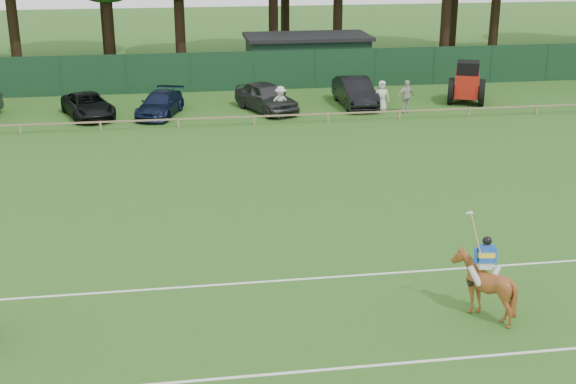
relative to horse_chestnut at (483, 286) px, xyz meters
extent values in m
plane|color=#1E4C14|center=(-4.76, 3.96, -0.90)|extent=(160.00, 160.00, 0.00)
imported|color=brown|center=(0.00, 0.00, 0.00)|extent=(1.64, 1.79, 1.80)
imported|color=black|center=(-12.62, 25.08, -0.24)|extent=(3.58, 5.16, 1.31)
imported|color=#101833|center=(-8.69, 24.81, -0.24)|extent=(3.08, 4.87, 1.32)
imported|color=#323235|center=(-2.72, 24.97, -0.07)|extent=(3.67, 5.22, 1.65)
imported|color=black|center=(2.60, 25.58, -0.08)|extent=(1.80, 4.99, 1.63)
imported|color=beige|center=(-2.15, 23.29, -0.02)|extent=(1.22, 0.81, 1.75)
imported|color=beige|center=(5.03, 23.43, 0.03)|extent=(1.17, 0.77, 1.85)
imported|color=silver|center=(3.75, 23.91, -0.01)|extent=(0.93, 0.67, 1.77)
cube|color=silver|center=(0.00, 0.00, 0.62)|extent=(0.39, 0.30, 0.18)
cube|color=blue|center=(0.00, 0.00, 0.94)|extent=(0.43, 0.35, 0.51)
cube|color=yellow|center=(0.00, 0.00, 0.92)|extent=(0.46, 0.34, 0.18)
sphere|color=black|center=(0.00, 0.00, 1.31)|extent=(0.25, 0.25, 0.25)
cylinder|color=silver|center=(0.25, -0.08, 0.32)|extent=(0.42, 0.32, 0.59)
cylinder|color=silver|center=(-0.26, -0.02, 0.32)|extent=(0.42, 0.37, 0.59)
cylinder|color=tan|center=(-0.29, 0.09, 1.49)|extent=(0.21, 0.61, 1.17)
sphere|color=silver|center=(1.47, 2.91, -0.85)|extent=(0.09, 0.09, 0.09)
cube|color=silver|center=(-4.76, -2.04, -0.89)|extent=(60.00, 0.10, 0.01)
cube|color=silver|center=(-4.76, 2.96, -0.89)|extent=(60.00, 0.10, 0.01)
cube|color=#997F5B|center=(-4.76, 21.96, -0.45)|extent=(62.00, 0.08, 0.08)
cube|color=#14351E|center=(-4.76, 30.96, 0.35)|extent=(92.00, 0.04, 2.50)
cube|color=#14331E|center=(1.24, 33.96, 0.50)|extent=(8.00, 4.00, 2.80)
cube|color=black|center=(1.24, 33.96, 2.02)|extent=(8.40, 4.40, 0.24)
cube|color=#AD1B0F|center=(9.40, 25.46, 0.20)|extent=(2.20, 2.84, 1.36)
cube|color=black|center=(9.24, 25.08, 1.14)|extent=(1.68, 1.73, 0.94)
cylinder|color=black|center=(8.30, 25.12, -0.11)|extent=(0.88, 1.57, 1.57)
cylinder|color=black|center=(9.95, 24.45, -0.11)|extent=(0.88, 1.57, 1.57)
cylinder|color=black|center=(9.06, 26.73, -0.48)|extent=(0.61, 0.89, 0.84)
cylinder|color=black|center=(10.52, 26.14, -0.48)|extent=(0.61, 0.89, 0.84)
camera|label=1|loc=(-8.08, -17.74, 9.24)|focal=48.00mm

